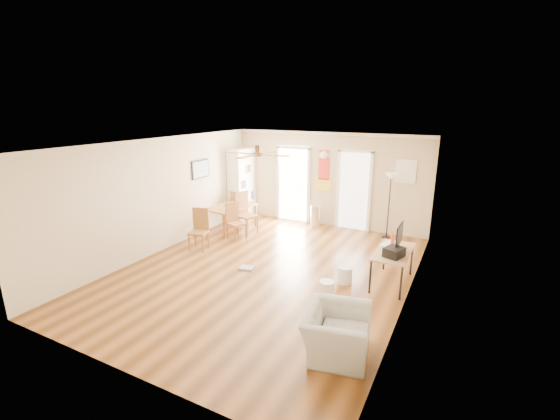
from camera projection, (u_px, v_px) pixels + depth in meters
The scene contains 30 objects.
floor at pixel (267, 271), 7.75m from camera, with size 7.00×7.00×0.00m, color brown.
ceiling at pixel (265, 143), 7.05m from camera, with size 5.50×7.00×0.00m, color silver, non-canonical shape.
wall_back at pixel (328, 180), 10.40m from camera, with size 5.50×0.04×2.60m, color beige, non-canonical shape.
wall_front at pixel (120, 281), 4.41m from camera, with size 5.50×0.04×2.60m, color beige, non-canonical shape.
wall_left at pixel (162, 195), 8.62m from camera, with size 0.04×7.00×2.60m, color beige, non-canonical shape.
wall_right at pixel (412, 231), 6.19m from camera, with size 0.04×7.00×2.60m, color beige, non-canonical shape.
crown_molding at pixel (265, 145), 7.06m from camera, with size 5.50×7.00×0.08m, color white, non-canonical shape.
kitchen_doorway at pixel (293, 185), 10.91m from camera, with size 0.90×0.10×2.10m, color white, non-canonical shape.
bathroom_doorway at pixel (354, 191), 10.12m from camera, with size 0.80×0.10×2.10m, color white, non-canonical shape.
wall_decal at pixel (324, 171), 10.37m from camera, with size 0.46×0.03×1.10m, color red.
ac_grille at pixel (406, 171), 9.36m from camera, with size 0.50×0.04×0.60m, color white.
framed_poster at pixel (200, 169), 9.70m from camera, with size 0.04×0.66×0.48m, color black.
ceiling_fan at pixel (257, 154), 6.84m from camera, with size 1.24×1.24×0.20m, color #593819, non-canonical shape.
bookshelf at pixel (242, 184), 11.17m from camera, with size 0.41×0.93×2.07m, color white, non-canonical shape.
dining_table at pixel (231, 218), 10.22m from camera, with size 0.80×1.34×0.67m, color #A76F36, non-canonical shape.
dining_chair_right_a at pixel (247, 214), 9.86m from camera, with size 0.45×0.45×1.09m, color #A46835, non-canonical shape.
dining_chair_right_b at pixel (236, 222), 9.45m from camera, with size 0.38×0.38×0.93m, color #9A5931, non-canonical shape.
dining_chair_near at pixel (198, 230), 8.76m from camera, with size 0.40×0.40×0.97m, color olive, non-canonical shape.
dining_chair_far at pixel (240, 206), 10.92m from camera, with size 0.38×0.38×0.91m, color #AD7737, non-canonical shape.
trash_can at pixel (315, 216), 10.46m from camera, with size 0.28×0.28×0.61m, color silver.
torchiere_lamp at pixel (389, 206), 9.45m from camera, with size 0.32×0.32×1.68m, color black, non-canonical shape.
computer_desk at pixel (392, 267), 7.12m from camera, with size 0.62×1.23×0.66m, color tan, non-canonical shape.
imac at pixel (399, 238), 6.94m from camera, with size 0.08×0.56×0.52m, color black, non-canonical shape.
keyboard at pixel (387, 243), 7.39m from camera, with size 0.13×0.41×0.02m, color silver.
printer at pixel (394, 252), 6.74m from camera, with size 0.29×0.33×0.17m, color black.
orange_bottle at pixel (393, 239), 7.32m from camera, with size 0.08×0.08×0.23m, color #EE4515.
wastebasket_a at pixel (345, 275), 7.18m from camera, with size 0.28×0.28×0.33m, color silver.
wastebasket_b at pixel (327, 289), 6.63m from camera, with size 0.27×0.27×0.31m, color white.
floor_cloth at pixel (247, 268), 7.83m from camera, with size 0.28×0.22×0.04m, color gray.
armchair at pixel (337, 333), 5.10m from camera, with size 0.97×0.84×0.63m, color #ABABA6.
Camera 1 is at (3.51, -6.21, 3.29)m, focal length 24.13 mm.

